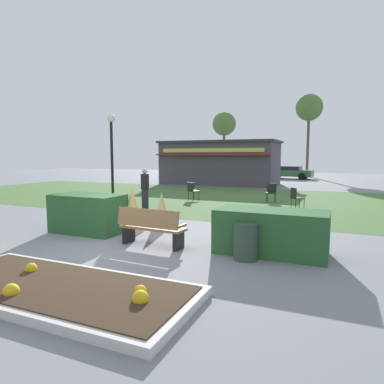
% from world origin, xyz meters
% --- Properties ---
extents(ground_plane, '(80.00, 80.00, 0.00)m').
position_xyz_m(ground_plane, '(0.00, 0.00, 0.00)').
color(ground_plane, slate).
extents(lawn_patch, '(36.00, 12.00, 0.01)m').
position_xyz_m(lawn_patch, '(0.00, 9.98, 0.00)').
color(lawn_patch, '#446B33').
rests_on(lawn_patch, ground_plane).
extents(flower_bed, '(4.63, 1.93, 0.31)m').
position_xyz_m(flower_bed, '(0.74, -2.61, 0.09)').
color(flower_bed, beige).
rests_on(flower_bed, ground_plane).
extents(park_bench, '(1.73, 0.62, 0.95)m').
position_xyz_m(park_bench, '(0.67, 0.49, 0.48)').
color(park_bench, olive).
rests_on(park_bench, ground_plane).
extents(hedge_left, '(2.04, 1.10, 1.10)m').
position_xyz_m(hedge_left, '(-1.80, 1.10, 0.55)').
color(hedge_left, '#28562B').
rests_on(hedge_left, ground_plane).
extents(hedge_right, '(2.46, 1.10, 1.00)m').
position_xyz_m(hedge_right, '(3.46, 1.03, 0.50)').
color(hedge_right, '#28562B').
rests_on(hedge_right, ground_plane).
extents(ornamental_grass_behind_left, '(0.71, 0.71, 1.33)m').
position_xyz_m(ornamental_grass_behind_left, '(-0.69, 1.74, 0.67)').
color(ornamental_grass_behind_left, tan).
rests_on(ornamental_grass_behind_left, ground_plane).
extents(ornamental_grass_behind_right, '(0.57, 0.57, 1.11)m').
position_xyz_m(ornamental_grass_behind_right, '(-0.15, 2.51, 0.55)').
color(ornamental_grass_behind_right, tan).
rests_on(ornamental_grass_behind_right, ground_plane).
extents(lamppost_mid, '(0.36, 0.36, 4.04)m').
position_xyz_m(lamppost_mid, '(-4.49, 5.89, 2.55)').
color(lamppost_mid, black).
rests_on(lamppost_mid, ground_plane).
extents(trash_bin, '(0.52, 0.52, 0.79)m').
position_xyz_m(trash_bin, '(3.05, 0.38, 0.40)').
color(trash_bin, '#2D4233').
rests_on(trash_bin, ground_plane).
extents(food_kiosk, '(8.92, 4.67, 3.33)m').
position_xyz_m(food_kiosk, '(-3.78, 18.60, 1.68)').
color(food_kiosk, '#47424C').
rests_on(food_kiosk, ground_plane).
extents(cafe_chair_west, '(0.45, 0.45, 0.89)m').
position_xyz_m(cafe_chair_west, '(1.86, 9.72, 0.53)').
color(cafe_chair_west, black).
rests_on(cafe_chair_west, ground_plane).
extents(cafe_chair_east, '(0.59, 0.59, 0.89)m').
position_xyz_m(cafe_chair_east, '(-1.91, 8.90, 0.53)').
color(cafe_chair_east, black).
rests_on(cafe_chair_east, ground_plane).
extents(cafe_chair_center, '(0.61, 0.61, 0.89)m').
position_xyz_m(cafe_chair_center, '(3.19, 8.02, 0.53)').
color(cafe_chair_center, black).
rests_on(cafe_chair_center, ground_plane).
extents(person_strolling, '(0.34, 0.34, 1.69)m').
position_xyz_m(person_strolling, '(-2.50, 5.38, 0.86)').
color(person_strolling, '#23232D').
rests_on(person_strolling, ground_plane).
extents(parked_car_west_slot, '(4.27, 2.19, 1.20)m').
position_xyz_m(parked_car_west_slot, '(-4.79, 27.07, 0.64)').
color(parked_car_west_slot, maroon).
rests_on(parked_car_west_slot, ground_plane).
extents(parked_car_center_slot, '(4.34, 2.33, 1.20)m').
position_xyz_m(parked_car_center_slot, '(0.35, 27.08, 0.64)').
color(parked_car_center_slot, '#2D6638').
rests_on(parked_car_center_slot, ground_plane).
extents(tree_left_bg, '(2.80, 2.80, 8.68)m').
position_xyz_m(tree_left_bg, '(1.54, 31.85, 7.18)').
color(tree_left_bg, brown).
rests_on(tree_left_bg, ground_plane).
extents(tree_right_bg, '(2.80, 2.80, 7.40)m').
position_xyz_m(tree_right_bg, '(-8.15, 32.73, 5.94)').
color(tree_right_bg, brown).
rests_on(tree_right_bg, ground_plane).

